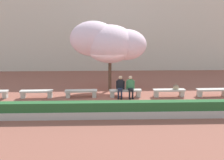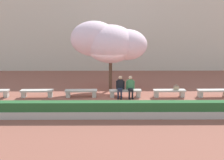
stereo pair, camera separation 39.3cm
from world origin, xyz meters
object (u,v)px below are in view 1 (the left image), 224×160
stone_bench_near_west (37,93)px  person_seated_left (120,86)px  person_seated_right (131,86)px  cherry_tree_main (109,43)px  stone_bench_center (81,92)px  stone_bench_east_end (169,92)px  handbag (176,87)px  stone_bench_far_east (212,91)px  stone_bench_near_east (125,92)px

stone_bench_near_west → person_seated_left: 4.98m
person_seated_right → cherry_tree_main: bearing=126.4°
stone_bench_near_west → stone_bench_center: (2.64, -0.00, 0.00)m
stone_bench_east_end → handbag: handbag is taller
stone_bench_near_west → stone_bench_far_east: size_ratio=1.00×
stone_bench_near_west → stone_bench_east_end: bearing=0.0°
stone_bench_near_east → person_seated_left: 0.50m
stone_bench_near_west → handbag: handbag is taller
stone_bench_far_east → person_seated_left: (-5.58, -0.05, 0.39)m
stone_bench_east_end → person_seated_right: 2.37m
stone_bench_center → person_seated_right: 2.96m
stone_bench_east_end → stone_bench_center: bearing=-180.0°
person_seated_left → stone_bench_near_west: bearing=179.4°
cherry_tree_main → stone_bench_center: bearing=-135.8°
stone_bench_near_west → handbag: (8.31, 0.02, 0.27)m
stone_bench_near_west → stone_bench_center: size_ratio=1.00×
person_seated_right → stone_bench_near_west: bearing=179.4°
stone_bench_near_west → stone_bench_near_east: (5.27, 0.00, 0.00)m
stone_bench_near_west → stone_bench_east_end: 7.91m
stone_bench_east_end → person_seated_left: person_seated_left is taller
stone_bench_far_east → stone_bench_near_west: bearing=180.0°
stone_bench_near_west → stone_bench_near_east: 5.27m
stone_bench_center → stone_bench_far_east: (7.91, 0.00, 0.00)m
stone_bench_center → cherry_tree_main: cherry_tree_main is taller
stone_bench_near_east → person_seated_left: person_seated_left is taller
stone_bench_center → stone_bench_far_east: 7.91m
stone_bench_center → cherry_tree_main: bearing=44.2°
stone_bench_far_east → handbag: size_ratio=5.65×
stone_bench_near_west → cherry_tree_main: cherry_tree_main is taller
stone_bench_east_end → stone_bench_far_east: bearing=0.0°
stone_bench_near_east → person_seated_right: size_ratio=1.48×
stone_bench_center → stone_bench_far_east: size_ratio=1.00×
person_seated_left → person_seated_right: same height
stone_bench_east_end → handbag: 0.49m
stone_bench_near_west → stone_bench_center: same height
stone_bench_east_end → person_seated_left: (-2.94, -0.05, 0.39)m
stone_bench_far_east → person_seated_left: person_seated_left is taller
stone_bench_near_west → handbag: bearing=0.1°
stone_bench_near_west → person_seated_right: bearing=-0.6°
stone_bench_east_end → cherry_tree_main: bearing=155.4°
stone_bench_center → cherry_tree_main: 3.66m
stone_bench_center → stone_bench_near_east: (2.64, 0.00, 0.00)m
cherry_tree_main → person_seated_right: bearing=-53.6°
person_seated_right → handbag: person_seated_right is taller
stone_bench_east_end → handbag: bearing=2.9°
stone_bench_center → person_seated_left: person_seated_left is taller
stone_bench_center → stone_bench_east_end: 5.27m
stone_bench_center → handbag: bearing=0.2°
stone_bench_center → person_seated_left: 2.36m
handbag → stone_bench_center: bearing=-179.8°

